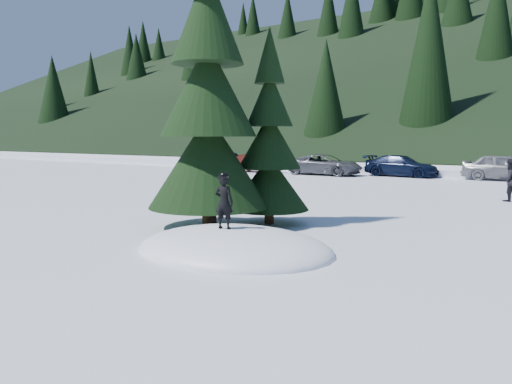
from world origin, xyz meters
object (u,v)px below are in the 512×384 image
Objects in this scene: spruce_tall at (208,102)px; car_1 at (256,163)px; car_4 at (505,167)px; child_skier at (224,202)px; car_2 at (325,165)px; adult_0 at (509,180)px; spruce_short at (269,148)px; car_0 at (229,160)px; car_3 at (401,166)px.

spruce_tall reaches higher than car_1.
child_skier is at bearing 176.92° from car_4.
car_2 reaches higher than car_1.
car_4 reaches higher than car_1.
car_4 is (-1.55, 9.62, -0.06)m from adult_0.
adult_0 is (4.76, 9.13, -1.30)m from spruce_short.
spruce_tall is 7.58× the size of child_skier.
car_4 is at bearing -106.66° from child_skier.
car_0 is at bearing 78.93° from car_2.
adult_0 is 0.43× the size of car_1.
car_1 is at bearing 121.18° from spruce_tall.
car_1 is (-10.80, 17.85, -2.71)m from spruce_tall.
spruce_tall is at bearing -54.54° from child_skier.
adult_0 reaches higher than car_3.
spruce_tall is 21.04m from car_1.
spruce_tall is 3.62m from child_skier.
adult_0 is at bearing 61.32° from spruce_tall.
spruce_tall is at bearing -162.62° from car_2.
spruce_short is 20.30m from car_1.
child_skier is 0.31× the size of car_1.
car_4 is (19.01, 0.16, 0.07)m from car_0.
spruce_tall is 12.26m from adult_0.
car_2 is 1.05× the size of car_3.
adult_0 is at bearing -168.33° from car_4.
car_1 is 0.84× the size of car_3.
spruce_short is at bearing 54.46° from spruce_tall.
car_4 is at bearing -79.65° from car_2.
car_4 is at bearing -83.14° from car_3.
adult_0 is 0.36× the size of car_3.
car_3 is (4.37, 1.54, -0.01)m from car_2.
car_1 is at bearing -68.05° from child_skier.
child_skier is at bearing -132.15° from car_0.
car_4 is (3.21, 18.75, -1.36)m from spruce_short.
car_1 is at bearing -66.29° from adult_0.
spruce_tall reaches higher than child_skier.
adult_0 is 0.41× the size of car_0.
child_skier reaches higher than car_3.
child_skier is at bearing -159.02° from car_2.
car_0 reaches higher than car_1.
car_1 is 0.79× the size of car_2.
car_3 is (-1.44, 19.81, -2.68)m from spruce_tall.
car_2 is at bearing 111.98° from spruce_short.
car_4 reaches higher than car_3.
spruce_short reaches higher than adult_0.
car_4 is at bearing 80.27° from spruce_short.
adult_0 is 22.63m from car_0.
spruce_short is 1.15× the size of car_2.
spruce_short reaches higher than car_3.
car_0 is 0.84× the size of car_2.
car_4 is (15.02, 2.29, 0.13)m from car_1.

